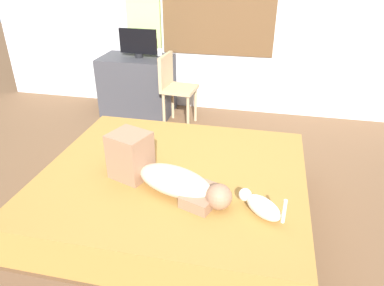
{
  "coord_description": "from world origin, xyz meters",
  "views": [
    {
      "loc": [
        0.56,
        -2.05,
        1.89
      ],
      "look_at": [
        0.04,
        0.34,
        0.59
      ],
      "focal_mm": 33.56,
      "sensor_mm": 36.0,
      "label": 1
    }
  ],
  "objects_px": {
    "bed": "(174,196)",
    "cat": "(261,206)",
    "person_lying": "(163,173)",
    "cup": "(159,52)",
    "tv_monitor": "(138,43)",
    "desk": "(138,85)",
    "chair_by_desk": "(174,84)"
  },
  "relations": [
    {
      "from": "bed",
      "to": "cat",
      "type": "bearing_deg",
      "value": -29.01
    },
    {
      "from": "bed",
      "to": "person_lying",
      "type": "relative_size",
      "value": 2.16
    },
    {
      "from": "person_lying",
      "to": "cup",
      "type": "xyz_separation_m",
      "value": [
        -0.75,
        2.4,
        0.22
      ]
    },
    {
      "from": "bed",
      "to": "cup",
      "type": "bearing_deg",
      "value": 109.3
    },
    {
      "from": "tv_monitor",
      "to": "cup",
      "type": "bearing_deg",
      "value": 37.31
    },
    {
      "from": "bed",
      "to": "cup",
      "type": "height_order",
      "value": "cup"
    },
    {
      "from": "cat",
      "to": "desk",
      "type": "distance_m",
      "value": 2.94
    },
    {
      "from": "tv_monitor",
      "to": "chair_by_desk",
      "type": "xyz_separation_m",
      "value": [
        0.52,
        -0.26,
        -0.41
      ]
    },
    {
      "from": "cat",
      "to": "tv_monitor",
      "type": "distance_m",
      "value": 2.94
    },
    {
      "from": "person_lying",
      "to": "cat",
      "type": "xyz_separation_m",
      "value": [
        0.68,
        -0.16,
        -0.05
      ]
    },
    {
      "from": "person_lying",
      "to": "cup",
      "type": "bearing_deg",
      "value": 107.38
    },
    {
      "from": "cat",
      "to": "tv_monitor",
      "type": "xyz_separation_m",
      "value": [
        -1.65,
        2.4,
        0.41
      ]
    },
    {
      "from": "tv_monitor",
      "to": "bed",
      "type": "bearing_deg",
      "value": -64.19
    },
    {
      "from": "person_lying",
      "to": "tv_monitor",
      "type": "height_order",
      "value": "tv_monitor"
    },
    {
      "from": "desk",
      "to": "chair_by_desk",
      "type": "height_order",
      "value": "chair_by_desk"
    },
    {
      "from": "desk",
      "to": "cup",
      "type": "relative_size",
      "value": 10.97
    },
    {
      "from": "bed",
      "to": "cup",
      "type": "relative_size",
      "value": 24.38
    },
    {
      "from": "cat",
      "to": "desk",
      "type": "bearing_deg",
      "value": 125.19
    },
    {
      "from": "chair_by_desk",
      "to": "tv_monitor",
      "type": "bearing_deg",
      "value": 153.33
    },
    {
      "from": "bed",
      "to": "cup",
      "type": "distance_m",
      "value": 2.39
    },
    {
      "from": "tv_monitor",
      "to": "chair_by_desk",
      "type": "height_order",
      "value": "tv_monitor"
    },
    {
      "from": "cat",
      "to": "tv_monitor",
      "type": "bearing_deg",
      "value": 124.44
    },
    {
      "from": "person_lying",
      "to": "chair_by_desk",
      "type": "height_order",
      "value": "chair_by_desk"
    },
    {
      "from": "cat",
      "to": "cup",
      "type": "relative_size",
      "value": 3.64
    },
    {
      "from": "cat",
      "to": "cup",
      "type": "height_order",
      "value": "cup"
    },
    {
      "from": "desk",
      "to": "cup",
      "type": "bearing_deg",
      "value": 32.08
    },
    {
      "from": "cat",
      "to": "cup",
      "type": "bearing_deg",
      "value": 119.19
    },
    {
      "from": "person_lying",
      "to": "cat",
      "type": "bearing_deg",
      "value": -13.22
    },
    {
      "from": "bed",
      "to": "chair_by_desk",
      "type": "relative_size",
      "value": 2.33
    },
    {
      "from": "desk",
      "to": "person_lying",
      "type": "bearing_deg",
      "value": -65.68
    },
    {
      "from": "tv_monitor",
      "to": "chair_by_desk",
      "type": "relative_size",
      "value": 0.56
    },
    {
      "from": "bed",
      "to": "tv_monitor",
      "type": "xyz_separation_m",
      "value": [
        -0.98,
        2.03,
        0.7
      ]
    }
  ]
}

